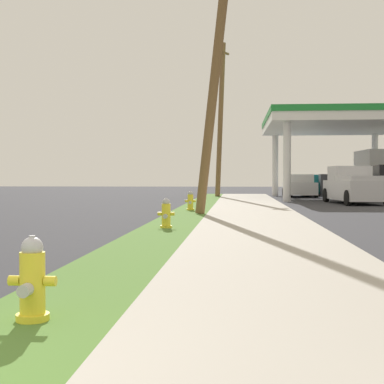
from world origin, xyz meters
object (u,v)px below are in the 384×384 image
fire_hydrant_third (190,202)px  utility_pole_background (221,118)px  utility_pole_midground (216,67)px  car_white_by_near_pump (299,187)px  truck_silver_at_forecourt (354,186)px  truck_black_on_apron (379,176)px  fire_hydrant_second (166,215)px  car_teal_by_far_pump (312,186)px  fire_hydrant_nearest (32,284)px

fire_hydrant_third → utility_pole_background: bearing=87.5°
utility_pole_midground → car_white_by_near_pump: (5.11, 21.10, -4.38)m
truck_silver_at_forecourt → truck_black_on_apron: size_ratio=0.86×
fire_hydrant_second → car_white_by_near_pump: 27.02m
fire_hydrant_second → truck_silver_at_forecourt: truck_silver_at_forecourt is taller
fire_hydrant_third → truck_black_on_apron: bearing=54.6°
fire_hydrant_second → truck_silver_at_forecourt: bearing=64.0°
utility_pole_background → car_white_by_near_pump: size_ratio=2.22×
fire_hydrant_second → car_teal_by_far_pump: car_teal_by_far_pump is taller
utility_pole_background → car_teal_by_far_pump: (6.79, 6.35, -4.57)m
utility_pole_midground → car_teal_by_far_pump: 25.80m
fire_hydrant_third → truck_silver_at_forecourt: bearing=47.3°
fire_hydrant_third → car_teal_by_far_pump: bearing=71.4°
utility_pole_background → truck_silver_at_forecourt: 11.19m
fire_hydrant_nearest → utility_pole_midground: (1.07, 14.26, 4.65)m
truck_black_on_apron → utility_pole_midground: bearing=-119.0°
fire_hydrant_third → truck_silver_at_forecourt: 11.60m
utility_pole_midground → truck_silver_at_forecourt: 13.49m
fire_hydrant_second → car_teal_by_far_pump: size_ratio=0.16×
fire_hydrant_second → utility_pole_background: utility_pole_background is taller
car_teal_by_far_pump → fire_hydrant_nearest: bearing=-100.9°
truck_black_on_apron → truck_silver_at_forecourt: bearing=-113.7°
truck_silver_at_forecourt → truck_black_on_apron: truck_black_on_apron is taller
utility_pole_background → fire_hydrant_nearest: bearing=-91.2°
fire_hydrant_second → fire_hydrant_third: (-0.02, 7.57, 0.00)m
fire_hydrant_second → car_white_by_near_pump: bearing=76.8°
car_white_by_near_pump → car_teal_by_far_pump: same height
fire_hydrant_nearest → fire_hydrant_second: bearing=89.8°
utility_pole_background → truck_silver_at_forecourt: size_ratio=1.83×
truck_silver_at_forecourt → truck_black_on_apron: 7.27m
truck_black_on_apron → fire_hydrant_third: bearing=-125.4°
fire_hydrant_second → utility_pole_background: 23.96m
fire_hydrant_third → truck_black_on_apron: (10.78, 15.14, 1.04)m
fire_hydrant_third → utility_pole_midground: (1.06, -2.36, 4.65)m
fire_hydrant_second → utility_pole_midground: bearing=78.7°
fire_hydrant_nearest → utility_pole_background: bearing=88.8°
utility_pole_midground → utility_pole_background: (-0.38, 18.25, 0.19)m
fire_hydrant_nearest → car_white_by_near_pump: car_white_by_near_pump is taller
fire_hydrant_second → car_white_by_near_pump: (6.15, 26.31, 0.28)m
fire_hydrant_second → truck_silver_at_forecourt: size_ratio=0.13×
fire_hydrant_third → car_white_by_near_pump: car_white_by_near_pump is taller
fire_hydrant_third → fire_hydrant_second: bearing=-89.8°
car_teal_by_far_pump → truck_silver_at_forecourt: bearing=-88.4°
utility_pole_background → car_teal_by_far_pump: utility_pole_background is taller
fire_hydrant_nearest → utility_pole_midground: 15.04m
fire_hydrant_nearest → truck_black_on_apron: size_ratio=0.12×
car_white_by_near_pump → utility_pole_background: bearing=-152.5°
car_teal_by_far_pump → utility_pole_midground: bearing=-104.6°
fire_hydrant_second → car_white_by_near_pump: size_ratio=0.16×
utility_pole_midground → truck_black_on_apron: utility_pole_midground is taller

